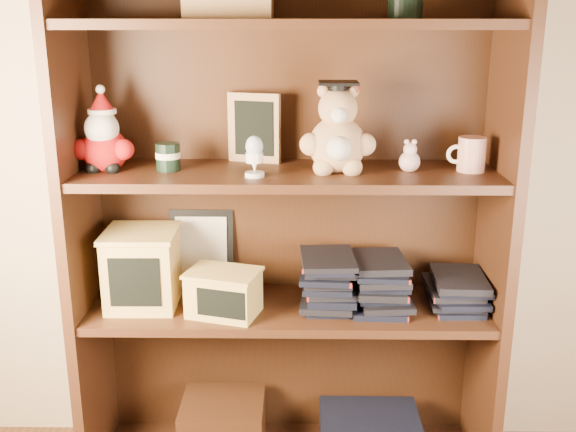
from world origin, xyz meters
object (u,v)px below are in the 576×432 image
object	(u,v)px
grad_teddy_bear	(338,137)
treats_box	(142,268)
bookcase	(287,225)
teacher_mug	(471,154)

from	to	relation	value
grad_teddy_bear	treats_box	bearing A→B (deg)	179.32
bookcase	grad_teddy_bear	size ratio (longest dim) A/B	6.43
bookcase	teacher_mug	size ratio (longest dim) A/B	15.06
grad_teddy_bear	teacher_mug	world-z (taller)	grad_teddy_bear
treats_box	bookcase	bearing A→B (deg)	7.07
grad_teddy_bear	treats_box	xyz separation A→B (m)	(-0.55, 0.01, -0.38)
bookcase	treats_box	size ratio (longest dim) A/B	7.17
teacher_mug	treats_box	world-z (taller)	teacher_mug
bookcase	treats_box	distance (m)	0.43
bookcase	treats_box	xyz separation A→B (m)	(-0.42, -0.05, -0.12)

